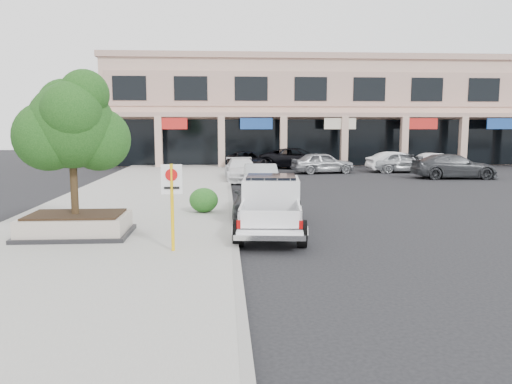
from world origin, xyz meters
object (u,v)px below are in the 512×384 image
curb_car_c (241,170)px  lot_car_e (403,162)px  curb_car_d (247,161)px  lot_car_c (454,166)px  curb_car_a (259,196)px  planter_tree (77,126)px  no_parking_sign (172,195)px  curb_car_b (261,179)px  lot_car_b (398,162)px  lot_car_a (323,163)px  lot_car_f (437,162)px  planter (76,225)px  pickup_truck (271,206)px  lot_car_d (297,158)px

curb_car_c → lot_car_e: 13.09m
curb_car_d → lot_car_c: (13.33, -5.86, 0.04)m
curb_car_a → curb_car_c: curb_car_a is taller
curb_car_a → lot_car_e: bearing=61.5°
planter_tree → no_parking_sign: 4.07m
curb_car_b → lot_car_b: (11.07, 11.35, -0.00)m
lot_car_a → lot_car_e: size_ratio=0.98×
curb_car_b → planter_tree: bearing=-122.6°
no_parking_sign → curb_car_a: (2.70, 5.80, -0.86)m
lot_car_b → curb_car_d: bearing=79.6°
curb_car_d → lot_car_c: 14.56m
planter_tree → curb_car_a: planter_tree is taller
curb_car_a → planter_tree: bearing=-141.0°
lot_car_e → lot_car_f: 3.64m
lot_car_c → no_parking_sign: bearing=141.9°
curb_car_d → lot_car_a: 5.75m
curb_car_c → lot_car_f: curb_car_c is taller
curb_car_a → curb_car_c: 12.06m
planter → lot_car_b: bearing=50.6°
no_parking_sign → curb_car_b: size_ratio=0.50×
planter → pickup_truck: bearing=6.6°
curb_car_d → lot_car_e: bearing=-14.8°
no_parking_sign → curb_car_d: no_parking_sign is taller
planter_tree → lot_car_c: bearing=40.4°
pickup_truck → lot_car_b: pickup_truck is taller
lot_car_a → curb_car_d: bearing=61.7°
lot_car_b → curb_car_c: bearing=110.5°
curb_car_a → lot_car_e: 20.80m
no_parking_sign → lot_car_a: size_ratio=0.51×
planter → no_parking_sign: no_parking_sign is taller
pickup_truck → lot_car_f: (14.97, 21.78, -0.22)m
curb_car_a → lot_car_f: (15.12, 18.67, -0.10)m
curb_car_b → curb_car_d: (-0.14, 12.66, 0.00)m
lot_car_c → curb_car_d: bearing=69.5°
curb_car_b → lot_car_a: size_ratio=1.01×
planter → curb_car_b: (6.31, 9.84, 0.28)m
planter_tree → lot_car_d: size_ratio=0.67×
lot_car_b → lot_car_c: (2.11, -4.56, 0.04)m
curb_car_c → curb_car_d: size_ratio=0.90×
lot_car_d → curb_car_c: bearing=175.7°
curb_car_b → lot_car_c: lot_car_c is taller
curb_car_c → lot_car_c: size_ratio=0.89×
lot_car_c → lot_car_f: lot_car_c is taller
lot_car_b → lot_car_d: 7.88m
curb_car_c → lot_car_c: lot_car_c is taller
no_parking_sign → lot_car_a: bearing=69.4°
curb_car_c → curb_car_d: 6.67m
lot_car_e → lot_car_d: bearing=66.4°
curb_car_a → lot_car_b: (11.59, 17.39, -0.02)m
planter_tree → lot_car_c: 25.56m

